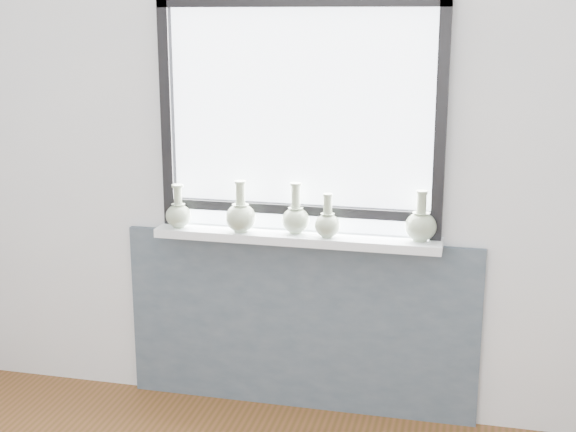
% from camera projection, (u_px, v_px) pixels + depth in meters
% --- Properties ---
extents(back_wall, '(3.60, 0.02, 2.60)m').
position_uv_depth(back_wall, '(301.00, 143.00, 3.65)').
color(back_wall, silver).
rests_on(back_wall, ground).
extents(apron_panel, '(1.70, 0.03, 0.86)m').
position_uv_depth(apron_panel, '(299.00, 324.00, 3.84)').
color(apron_panel, '#505A67').
rests_on(apron_panel, ground).
extents(windowsill, '(1.32, 0.18, 0.04)m').
position_uv_depth(windowsill, '(296.00, 237.00, 3.66)').
color(windowsill, white).
rests_on(windowsill, apron_panel).
extents(window, '(1.30, 0.06, 1.05)m').
position_uv_depth(window, '(300.00, 113.00, 3.58)').
color(window, black).
rests_on(window, windowsill).
extents(vase_a, '(0.12, 0.12, 0.20)m').
position_uv_depth(vase_a, '(178.00, 213.00, 3.74)').
color(vase_a, '#97A98A').
rests_on(vase_a, windowsill).
extents(vase_b, '(0.14, 0.14, 0.24)m').
position_uv_depth(vase_b, '(241.00, 215.00, 3.67)').
color(vase_b, '#97A98A').
rests_on(vase_b, windowsill).
extents(vase_c, '(0.13, 0.13, 0.23)m').
position_uv_depth(vase_c, '(296.00, 217.00, 3.64)').
color(vase_c, '#97A98A').
rests_on(vase_c, windowsill).
extents(vase_d, '(0.12, 0.12, 0.20)m').
position_uv_depth(vase_d, '(327.00, 223.00, 3.58)').
color(vase_d, '#97A98A').
rests_on(vase_d, windowsill).
extents(vase_e, '(0.14, 0.14, 0.23)m').
position_uv_depth(vase_e, '(421.00, 224.00, 3.52)').
color(vase_e, '#97A98A').
rests_on(vase_e, windowsill).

